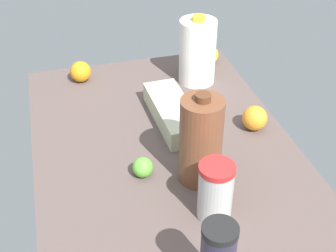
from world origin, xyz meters
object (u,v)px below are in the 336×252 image
at_px(milk_jug, 197,51).
at_px(lemon_by_jug, 209,55).
at_px(orange_near_front, 255,118).
at_px(egg_carton, 173,113).
at_px(lime_far_back, 143,167).
at_px(tumbler_cup, 215,191).
at_px(orange_beside_bowl, 81,72).
at_px(chocolate_milk_jug, 201,141).

distance_m(milk_jug, lemon_by_jug, 0.17).
height_order(lemon_by_jug, orange_near_front, orange_near_front).
height_order(egg_carton, lime_far_back, egg_carton).
height_order(tumbler_cup, orange_beside_bowl, tumbler_cup).
height_order(lemon_by_jug, orange_beside_bowl, orange_beside_bowl).
bearing_deg(egg_carton, tumbler_cup, -3.99).
relative_size(chocolate_milk_jug, lime_far_back, 4.64).
xyz_separation_m(orange_near_front, orange_beside_bowl, (-0.44, -0.48, -0.00)).
xyz_separation_m(lemon_by_jug, orange_beside_bowl, (0.01, -0.49, 0.00)).
xyz_separation_m(milk_jug, lemon_by_jug, (-0.11, 0.09, -0.08)).
height_order(orange_near_front, orange_beside_bowl, orange_near_front).
bearing_deg(orange_near_front, egg_carton, -114.09).
bearing_deg(orange_beside_bowl, orange_near_front, 47.80).
bearing_deg(lime_far_back, orange_near_front, 108.23).
bearing_deg(orange_near_front, milk_jug, -166.48).
distance_m(tumbler_cup, chocolate_milk_jug, 0.15).
relative_size(tumbler_cup, lime_far_back, 2.77).
xyz_separation_m(lemon_by_jug, lime_far_back, (0.57, -0.39, -0.01)).
xyz_separation_m(lime_far_back, orange_near_front, (-0.13, 0.38, 0.01)).
height_order(tumbler_cup, lime_far_back, tumbler_cup).
distance_m(orange_near_front, orange_beside_bowl, 0.65).
bearing_deg(chocolate_milk_jug, tumbler_cup, -3.57).
height_order(tumbler_cup, lemon_by_jug, tumbler_cup).
relative_size(egg_carton, chocolate_milk_jug, 1.16).
bearing_deg(milk_jug, orange_beside_bowl, -104.78).
distance_m(egg_carton, chocolate_milk_jug, 0.29).
xyz_separation_m(lemon_by_jug, orange_near_front, (0.45, -0.01, 0.00)).
bearing_deg(tumbler_cup, egg_carton, 178.54).
bearing_deg(chocolate_milk_jug, lemon_by_jug, 158.56).
height_order(egg_carton, chocolate_milk_jug, chocolate_milk_jug).
height_order(milk_jug, egg_carton, milk_jug).
relative_size(orange_near_front, orange_beside_bowl, 1.03).
bearing_deg(orange_beside_bowl, tumbler_cup, 17.64).
distance_m(tumbler_cup, milk_jug, 0.67).
bearing_deg(egg_carton, orange_near_front, 63.38).
bearing_deg(lime_far_back, chocolate_milk_jug, 72.14).
relative_size(tumbler_cup, orange_beside_bowl, 2.10).
xyz_separation_m(chocolate_milk_jug, orange_near_front, (-0.17, 0.23, -0.08)).
bearing_deg(milk_jug, tumbler_cup, -14.24).
distance_m(lime_far_back, orange_near_front, 0.40).
xyz_separation_m(milk_jug, orange_near_front, (0.33, 0.08, -0.08)).
bearing_deg(lemon_by_jug, tumbler_cup, -18.30).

